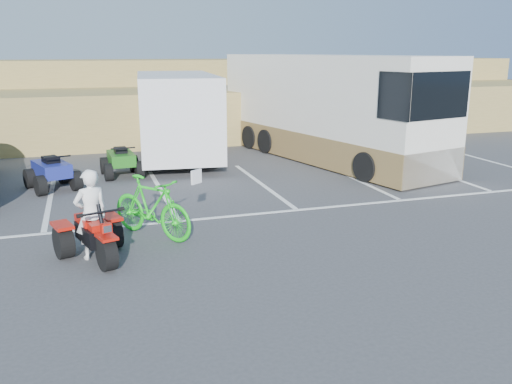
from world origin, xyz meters
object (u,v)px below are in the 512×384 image
object	(u,v)px
rv_motorhome	(326,115)
rider	(91,214)
quad_atv_green	(122,176)
red_trike_atv	(98,260)
cargo_trailer	(177,114)
quad_atv_blue	(54,189)
green_dirt_bike	(152,207)

from	to	relation	value
rv_motorhome	rider	bearing A→B (deg)	-151.16
rider	quad_atv_green	xyz separation A→B (m)	(0.94, 6.36, -0.79)
red_trike_atv	cargo_trailer	bearing A→B (deg)	54.74
red_trike_atv	quad_atv_blue	xyz separation A→B (m)	(-0.93, 5.49, 0.00)
red_trike_atv	green_dirt_bike	xyz separation A→B (m)	(1.07, 0.95, 0.60)
green_dirt_bike	red_trike_atv	bearing A→B (deg)	-176.46
rv_motorhome	quad_atv_blue	bearing A→B (deg)	177.32
rider	rv_motorhome	bearing A→B (deg)	-153.97
cargo_trailer	rv_motorhome	world-z (taller)	rv_motorhome
red_trike_atv	cargo_trailer	world-z (taller)	cargo_trailer
cargo_trailer	quad_atv_green	xyz separation A→B (m)	(-1.98, -2.03, -1.50)
red_trike_atv	quad_atv_blue	bearing A→B (deg)	83.00
quad_atv_blue	quad_atv_green	distance (m)	2.09
green_dirt_bike	cargo_trailer	xyz separation A→B (m)	(1.80, 7.59, 0.90)
red_trike_atv	rv_motorhome	distance (m)	10.52
cargo_trailer	quad_atv_blue	world-z (taller)	cargo_trailer
rider	rv_motorhome	distance (m)	10.38
quad_atv_blue	cargo_trailer	bearing A→B (deg)	19.50
green_dirt_bike	quad_atv_blue	size ratio (longest dim) A/B	1.35
red_trike_atv	cargo_trailer	size ratio (longest dim) A/B	0.25
red_trike_atv	rider	size ratio (longest dim) A/B	0.97
red_trike_atv	quad_atv_blue	world-z (taller)	red_trike_atv
red_trike_atv	rv_motorhome	world-z (taller)	rv_motorhome
cargo_trailer	quad_atv_green	world-z (taller)	cargo_trailer
cargo_trailer	rv_motorhome	bearing A→B (deg)	-10.59
green_dirt_bike	quad_atv_green	size ratio (longest dim) A/B	1.40
rider	quad_atv_green	size ratio (longest dim) A/B	1.11
green_dirt_bike	quad_atv_blue	distance (m)	5.00
green_dirt_bike	rv_motorhome	xyz separation A→B (m)	(6.50, 6.21, 0.85)
quad_atv_green	green_dirt_bike	bearing A→B (deg)	-92.33
quad_atv_blue	quad_atv_green	xyz separation A→B (m)	(1.83, 1.02, 0.00)
rider	quad_atv_blue	distance (m)	5.47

